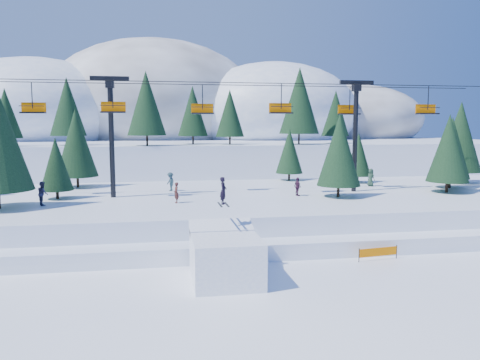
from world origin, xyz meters
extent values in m
plane|color=white|center=(0.00, 0.00, 0.00)|extent=(160.00, 160.00, 0.00)
cube|color=white|center=(0.00, 18.00, 1.25)|extent=(70.00, 22.00, 2.50)
cube|color=white|center=(0.00, 8.00, 0.55)|extent=(70.00, 6.00, 1.10)
cube|color=white|center=(0.00, 68.00, 3.00)|extent=(110.00, 60.00, 6.00)
ellipsoid|color=white|center=(-28.00, 72.00, 11.45)|extent=(36.00, 32.40, 19.80)
ellipsoid|color=#605B59|center=(-6.00, 78.00, 13.26)|extent=(44.00, 39.60, 26.40)
ellipsoid|color=white|center=(18.00, 70.00, 11.42)|extent=(34.00, 30.60, 19.72)
ellipsoid|color=#605B59|center=(38.00, 76.00, 10.12)|extent=(30.00, 27.00, 15.00)
cylinder|color=black|center=(-6.60, 40.16, 6.69)|extent=(0.26, 0.26, 1.37)
cone|color=#1C3E22|center=(-6.60, 40.16, 11.58)|extent=(5.09, 5.09, 8.42)
cylinder|color=black|center=(4.93, 42.92, 6.54)|extent=(0.26, 0.26, 1.09)
cone|color=#1C3E22|center=(4.93, 42.92, 10.43)|extent=(4.04, 4.04, 6.68)
cylinder|color=black|center=(14.57, 41.02, 6.76)|extent=(0.26, 0.26, 1.51)
cone|color=#1C3E22|center=(14.57, 41.02, 12.16)|extent=(5.62, 5.62, 9.29)
cylinder|color=black|center=(-17.17, 43.63, 6.64)|extent=(0.26, 0.26, 1.28)
cone|color=#1C3E22|center=(-17.17, 43.63, 11.22)|extent=(4.76, 4.76, 7.87)
cylinder|color=black|center=(21.11, 44.02, 6.55)|extent=(0.26, 0.26, 1.10)
cone|color=#1C3E22|center=(21.11, 44.02, 10.50)|extent=(4.10, 4.10, 6.79)
cylinder|color=black|center=(-24.35, 41.34, 6.52)|extent=(0.26, 0.26, 1.04)
cone|color=#1C3E22|center=(-24.35, 41.34, 10.25)|extent=(3.88, 3.88, 6.41)
cylinder|color=black|center=(-0.19, 44.89, 6.58)|extent=(0.26, 0.26, 1.17)
cone|color=#1C3E22|center=(-0.19, 44.89, 10.74)|extent=(4.33, 4.33, 7.16)
cube|color=white|center=(-1.45, 1.94, 1.26)|extent=(3.74, 4.62, 2.53)
cube|color=white|center=(-1.45, 3.92, 2.58)|extent=(3.74, 1.62, 0.90)
imported|color=black|center=(-1.35, 3.54, 4.88)|extent=(0.55, 0.68, 1.61)
cube|color=black|center=(-1.55, 3.54, 4.06)|extent=(0.11, 1.65, 0.03)
cube|color=black|center=(-1.15, 3.54, 4.06)|extent=(0.11, 1.65, 0.03)
cylinder|color=black|center=(-9.00, 18.00, 7.50)|extent=(0.44, 0.44, 10.00)
cube|color=black|center=(-9.00, 18.00, 12.60)|extent=(3.20, 0.35, 0.35)
cube|color=black|center=(-9.00, 18.00, 12.15)|extent=(0.70, 0.70, 0.70)
cylinder|color=black|center=(13.00, 18.00, 7.50)|extent=(0.44, 0.44, 10.00)
cube|color=black|center=(13.00, 18.00, 12.60)|extent=(3.20, 0.35, 0.35)
cube|color=black|center=(13.00, 18.00, 12.15)|extent=(0.70, 0.70, 0.70)
cylinder|color=black|center=(2.00, 16.80, 12.30)|extent=(46.00, 0.06, 0.06)
cylinder|color=black|center=(2.00, 19.20, 12.30)|extent=(46.00, 0.06, 0.06)
cylinder|color=black|center=(-15.53, 19.20, 11.20)|extent=(0.08, 0.08, 2.20)
cube|color=black|center=(-15.53, 19.20, 9.75)|extent=(2.00, 0.75, 0.12)
cube|color=orange|center=(-15.53, 19.58, 10.20)|extent=(2.00, 0.10, 0.85)
cylinder|color=black|center=(-15.53, 18.85, 10.30)|extent=(2.00, 0.06, 0.06)
cylinder|color=black|center=(-8.69, 16.80, 11.20)|extent=(0.08, 0.08, 2.20)
cube|color=black|center=(-8.69, 16.80, 9.75)|extent=(2.00, 0.75, 0.12)
cube|color=orange|center=(-8.69, 17.18, 10.20)|extent=(2.00, 0.10, 0.85)
cylinder|color=black|center=(-8.69, 16.45, 10.30)|extent=(2.00, 0.06, 0.06)
cylinder|color=black|center=(-1.09, 19.20, 11.20)|extent=(0.08, 0.08, 2.20)
cube|color=black|center=(-1.09, 19.20, 9.75)|extent=(2.00, 0.75, 0.12)
cube|color=orange|center=(-1.09, 19.58, 10.20)|extent=(2.00, 0.10, 0.85)
cylinder|color=black|center=(-1.09, 18.85, 10.30)|extent=(2.00, 0.06, 0.06)
cylinder|color=black|center=(5.56, 16.80, 11.20)|extent=(0.08, 0.08, 2.20)
cube|color=black|center=(5.56, 16.80, 9.75)|extent=(2.00, 0.75, 0.12)
cube|color=orange|center=(5.56, 17.18, 10.20)|extent=(2.00, 0.10, 0.85)
cylinder|color=black|center=(5.56, 16.45, 10.30)|extent=(2.00, 0.06, 0.06)
cylinder|color=black|center=(12.88, 19.20, 11.20)|extent=(0.08, 0.08, 2.20)
cube|color=black|center=(12.88, 19.20, 9.75)|extent=(2.00, 0.75, 0.12)
cube|color=orange|center=(12.88, 19.58, 10.20)|extent=(2.00, 0.10, 0.85)
cylinder|color=black|center=(12.88, 18.85, 10.30)|extent=(2.00, 0.06, 0.06)
cylinder|color=black|center=(19.51, 16.80, 11.20)|extent=(0.08, 0.08, 2.20)
cube|color=black|center=(19.51, 16.80, 9.75)|extent=(2.00, 0.75, 0.12)
cube|color=orange|center=(19.51, 17.18, 10.20)|extent=(2.00, 0.10, 0.85)
cylinder|color=black|center=(19.51, 16.45, 10.30)|extent=(2.00, 0.06, 0.06)
cylinder|color=black|center=(21.16, 15.80, 3.01)|extent=(0.26, 0.26, 1.01)
cone|color=#1C3E22|center=(21.16, 15.80, 6.61)|extent=(3.75, 3.75, 6.21)
cylinder|color=black|center=(23.32, 18.57, 2.99)|extent=(0.26, 0.26, 0.98)
cone|color=#1C3E22|center=(23.32, 18.57, 6.50)|extent=(3.65, 3.65, 6.03)
cylinder|color=black|center=(26.82, 22.34, 3.11)|extent=(0.26, 0.26, 1.22)
cone|color=#1C3E22|center=(26.82, 22.34, 7.48)|extent=(4.54, 4.54, 7.51)
cylinder|color=black|center=(16.15, 24.27, 2.88)|extent=(0.26, 0.26, 0.75)
cone|color=#1C3E22|center=(16.15, 24.27, 5.57)|extent=(2.80, 2.80, 4.62)
cylinder|color=black|center=(-13.14, 25.41, 3.05)|extent=(0.26, 0.26, 1.10)
cone|color=#1C3E22|center=(-13.14, 25.41, 6.96)|extent=(4.07, 4.07, 6.73)
cylinder|color=black|center=(9.40, 27.63, 2.91)|extent=(0.26, 0.26, 0.82)
cone|color=#1C3E22|center=(9.40, 27.63, 5.82)|extent=(3.03, 3.03, 5.01)
cylinder|color=black|center=(-13.57, 17.90, 2.86)|extent=(0.26, 0.26, 0.73)
cone|color=#1C3E22|center=(-13.57, 17.90, 5.46)|extent=(2.70, 2.70, 4.47)
cylinder|color=black|center=(10.22, 14.87, 3.00)|extent=(0.26, 0.26, 1.00)
cone|color=#1C3E22|center=(10.22, 14.87, 6.58)|extent=(3.72, 3.72, 6.15)
imported|color=#2C2944|center=(-13.96, 14.60, 3.44)|extent=(1.01, 1.12, 1.88)
imported|color=#3B1B33|center=(6.93, 16.08, 3.32)|extent=(0.62, 1.03, 1.64)
imported|color=#263F46|center=(-4.03, 21.07, 3.39)|extent=(1.08, 1.32, 1.77)
imported|color=#4E2620|center=(-3.73, 14.03, 3.33)|extent=(0.50, 0.67, 1.66)
imported|color=#243D2C|center=(16.21, 21.20, 3.40)|extent=(0.88, 1.04, 1.80)
cylinder|color=black|center=(7.42, 4.06, 0.45)|extent=(0.06, 0.06, 0.90)
cylinder|color=black|center=(10.20, 4.44, 0.45)|extent=(0.06, 0.06, 0.90)
cube|color=orange|center=(8.81, 4.25, 0.55)|extent=(2.78, 0.42, 0.55)
cylinder|color=black|center=(8.85, 5.19, 0.45)|extent=(0.06, 0.06, 0.90)
cylinder|color=black|center=(11.64, 5.47, 0.45)|extent=(0.06, 0.06, 0.90)
cube|color=orange|center=(10.25, 5.33, 0.55)|extent=(2.79, 0.33, 0.55)
camera|label=1|loc=(-4.95, -23.22, 8.66)|focal=35.00mm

